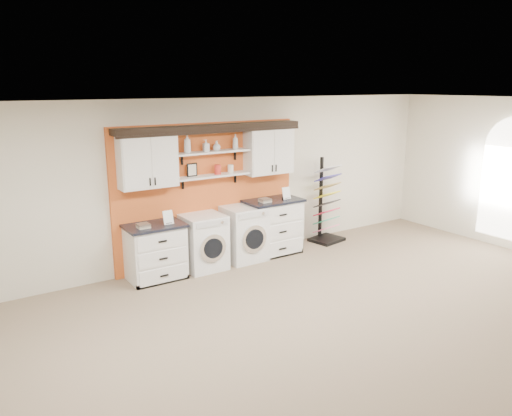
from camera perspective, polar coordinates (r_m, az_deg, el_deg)
floor at (r=6.02m, az=13.56°, el=-16.53°), size 10.00×10.00×0.00m
ceiling at (r=5.22m, az=15.33°, el=11.09°), size 10.00×10.00×0.00m
wall_back at (r=8.58m, az=-5.61°, el=3.04°), size 10.00×0.00×10.00m
accent_panel at (r=8.59m, az=-5.47°, el=1.69°), size 3.40×0.07×2.40m
upper_cabinet_left at (r=7.85m, az=-12.33°, el=5.32°), size 0.90×0.35×0.84m
upper_cabinet_right at (r=8.90m, az=1.43°, el=6.63°), size 0.90×0.35×0.84m
shelf_lower at (r=8.38m, az=-4.99°, el=3.69°), size 1.32×0.28×0.03m
shelf_upper at (r=8.32m, az=-5.05°, el=6.41°), size 1.32×0.28×0.03m
crown_molding at (r=8.28m, az=-5.15°, el=9.14°), size 3.30×0.41×0.13m
window_arched at (r=10.26m, az=27.08°, el=3.28°), size 0.06×1.10×2.25m
picture_frame at (r=8.24m, az=-7.32°, el=4.35°), size 0.18×0.02×0.22m
canister_red at (r=8.41m, az=-4.41°, el=4.40°), size 0.11×0.11×0.16m
canister_cream at (r=8.53m, az=-2.93°, el=4.50°), size 0.10×0.10×0.14m
base_cabinet_left at (r=8.05m, az=-11.41°, el=-4.92°), size 0.92×0.66×0.90m
base_cabinet_right at (r=9.06m, az=1.93°, el=-2.15°), size 1.03×0.66×1.01m
washer at (r=8.37m, az=-6.03°, el=-3.88°), size 0.66×0.71×0.93m
dryer at (r=8.73m, az=-1.40°, el=-2.91°), size 0.69×0.71×0.96m
sample_rack at (r=9.86m, az=8.04°, el=-0.79°), size 0.68×0.60×1.65m
soap_bottle_a at (r=8.10m, az=-7.86°, el=7.29°), size 0.16×0.16×0.30m
soap_bottle_b at (r=8.25m, az=-5.73°, el=7.12°), size 0.10×0.09×0.20m
soap_bottle_c at (r=8.35m, az=-4.52°, el=7.11°), size 0.18×0.18×0.16m
soap_bottle_d at (r=8.52m, az=-2.38°, el=7.59°), size 0.12×0.12×0.25m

